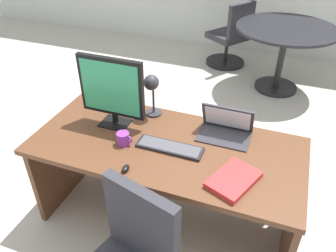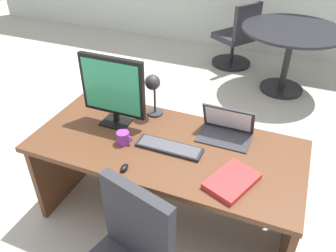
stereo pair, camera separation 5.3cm
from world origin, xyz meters
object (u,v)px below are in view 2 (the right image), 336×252
at_px(book, 232,181).
at_px(meeting_chair_near, 236,41).
at_px(monitor, 113,88).
at_px(keyboard, 169,147).
at_px(desk, 168,163).
at_px(coffee_mug, 123,138).
at_px(mouse, 124,168).
at_px(desk_lamp, 153,87).
at_px(laptop, 227,127).
at_px(meeting_table, 290,45).

xyz_separation_m(book, meeting_chair_near, (-0.66, 3.18, -0.37)).
xyz_separation_m(monitor, keyboard, (0.47, -0.13, -0.27)).
height_order(desk, coffee_mug, coffee_mug).
distance_m(mouse, coffee_mug, 0.27).
xyz_separation_m(desk_lamp, coffee_mug, (-0.04, -0.39, -0.19)).
bearing_deg(desk, meeting_chair_near, 93.25).
bearing_deg(desk, keyboard, -64.81).
bearing_deg(book, laptop, 108.45).
bearing_deg(book, desk_lamp, 145.51).
distance_m(desk, coffee_mug, 0.39).
distance_m(keyboard, desk_lamp, 0.47).
xyz_separation_m(desk, desk_lamp, (-0.22, 0.24, 0.44)).
height_order(meeting_table, meeting_chair_near, meeting_chair_near).
distance_m(meeting_table, meeting_chair_near, 0.92).
xyz_separation_m(laptop, keyboard, (-0.30, -0.29, -0.06)).
distance_m(book, meeting_chair_near, 3.27).
distance_m(monitor, mouse, 0.58).
height_order(monitor, keyboard, monitor).
bearing_deg(coffee_mug, laptop, 30.19).
distance_m(laptop, book, 0.48).
bearing_deg(laptop, monitor, -168.17).
xyz_separation_m(mouse, meeting_chair_near, (-0.03, 3.31, -0.37)).
bearing_deg(book, keyboard, 160.61).
xyz_separation_m(keyboard, meeting_chair_near, (-0.21, 3.02, -0.37)).
bearing_deg(coffee_mug, desk_lamp, 83.54).
xyz_separation_m(desk_lamp, meeting_table, (0.78, 2.19, -0.36)).
bearing_deg(mouse, keyboard, 59.12).
bearing_deg(mouse, coffee_mug, 119.18).
bearing_deg(mouse, meeting_table, 76.01).
bearing_deg(keyboard, coffee_mug, -168.85).
relative_size(mouse, meeting_table, 0.06).
height_order(keyboard, coffee_mug, coffee_mug).
height_order(mouse, coffee_mug, coffee_mug).
height_order(desk, meeting_chair_near, meeting_chair_near).
distance_m(desk, meeting_chair_near, 2.94).
height_order(desk_lamp, meeting_table, desk_lamp).
bearing_deg(monitor, meeting_chair_near, 84.86).
bearing_deg(monitor, mouse, -55.08).
xyz_separation_m(coffee_mug, meeting_chair_near, (0.10, 3.08, -0.40)).
distance_m(mouse, meeting_chair_near, 3.33).
distance_m(mouse, book, 0.64).
relative_size(monitor, keyboard, 1.17).
xyz_separation_m(keyboard, coffee_mug, (-0.30, -0.06, 0.03)).
height_order(book, coffee_mug, coffee_mug).
height_order(laptop, meeting_chair_near, laptop).
bearing_deg(meeting_table, book, -91.62).
height_order(laptop, book, laptop).
height_order(keyboard, book, book).
xyz_separation_m(laptop, meeting_table, (0.23, 2.23, -0.19)).
bearing_deg(book, coffee_mug, 172.50).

